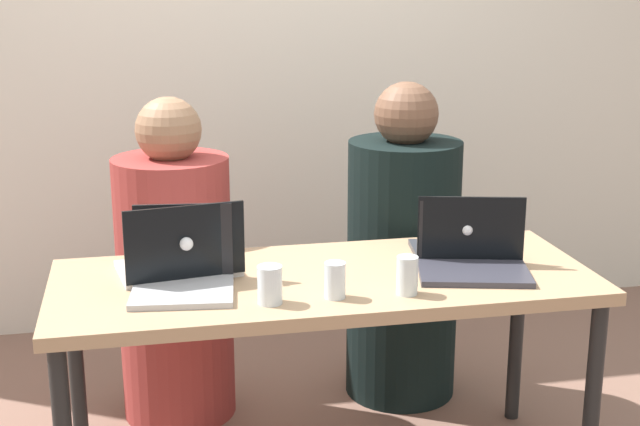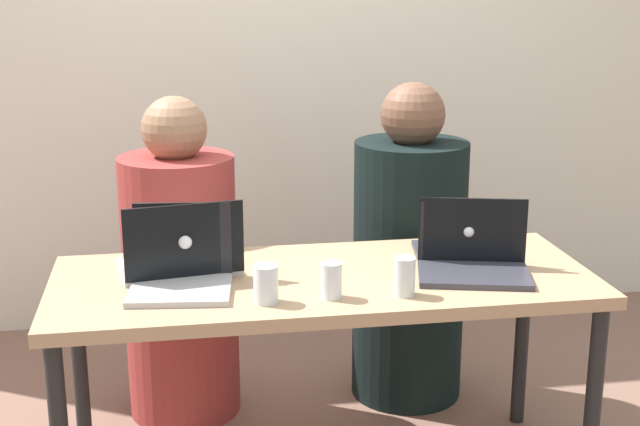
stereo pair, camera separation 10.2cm
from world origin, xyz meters
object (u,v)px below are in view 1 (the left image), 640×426
Objects in this scene: laptop_front_left at (183,273)px; laptop_back_left at (181,259)px; water_glass_center at (335,283)px; person_on_right at (403,259)px; water_glass_left at (270,287)px; water_glass_right at (407,278)px; laptop_front_right at (473,257)px; person_on_left at (175,278)px; laptop_back_right at (461,243)px.

laptop_back_left is (0.00, 0.13, -0.00)m from laptop_front_left.
person_on_right is at bearing 60.43° from water_glass_center.
water_glass_left is 0.40m from water_glass_right.
person_on_right is 0.68m from laptop_front_right.
person_on_right is at bearing -159.05° from laptop_back_left.
person_on_left reaches higher than laptop_front_left.
water_glass_center is (0.42, -0.78, 0.22)m from person_on_left.
laptop_back_right is at bearing 96.82° from laptop_front_right.
laptop_back_left is (-0.90, -0.01, 0.01)m from laptop_back_right.
laptop_front_right is 0.30m from water_glass_right.
person_on_left is 0.97× the size of person_on_right.
water_glass_left is at bearing -178.06° from water_glass_center.
laptop_back_left is (-0.86, -0.50, 0.22)m from person_on_right.
laptop_front_right reaches higher than water_glass_left.
laptop_back_left is (0.00, -0.50, 0.23)m from person_on_left.
person_on_left is at bearing 128.51° from water_glass_right.
laptop_back_left is at bearing 128.78° from water_glass_left.
laptop_back_left is at bearing 154.87° from water_glass_right.
laptop_front_right is (-0.02, -0.16, 0.00)m from laptop_back_right.
person_on_right is 1.08m from laptop_front_left.
laptop_front_left is (-0.90, -0.14, 0.01)m from laptop_back_right.
person_on_right is at bearing 42.69° from laptop_front_left.
person_on_left reaches higher than water_glass_left.
laptop_back_left reaches higher than water_glass_right.
water_glass_right is (0.63, -0.17, -0.00)m from laptop_front_left.
water_glass_center is 0.96× the size of water_glass_left.
water_glass_center is (-0.44, -0.78, 0.21)m from person_on_right.
person_on_right is 11.67× the size of water_glass_center.
laptop_front_left is 2.90× the size of water_glass_left.
laptop_front_right is (0.88, -0.64, 0.23)m from person_on_left.
person_on_right reaches higher than person_on_left.
water_glass_center is (-0.49, -0.29, -0.00)m from laptop_back_right.
person_on_right is 0.53m from laptop_back_right.
laptop_back_right reaches higher than water_glass_right.
laptop_back_left is 3.48× the size of water_glass_right.
person_on_right is 11.18× the size of water_glass_left.
laptop_back_left is at bearing 96.61° from laptop_front_left.
laptop_back_right is at bearing 47.60° from water_glass_right.
person_on_left is at bearing -98.88° from laptop_back_left.
laptop_front_right reaches higher than laptop_back_right.
laptop_back_right is 0.85× the size of laptop_back_left.
laptop_back_left is 1.03× the size of laptop_front_right.
water_glass_right is at bearing -8.13° from laptop_front_left.
water_glass_left is 0.97× the size of water_glass_right.
laptop_front_left is 0.83× the size of laptop_front_right.
water_glass_left is at bearing -27.84° from laptop_front_left.
laptop_back_right is 0.88× the size of laptop_front_right.
laptop_back_right is at bearing 152.91° from person_on_left.
laptop_front_left is 3.03× the size of water_glass_center.
water_glass_right is (-0.23, -0.79, 0.21)m from person_on_right.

